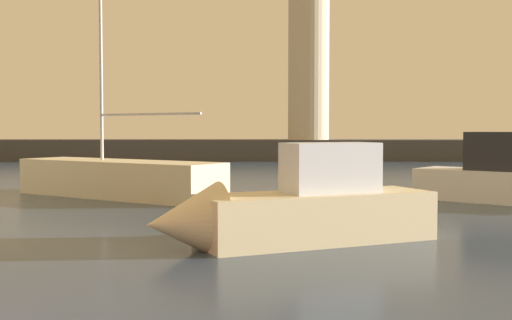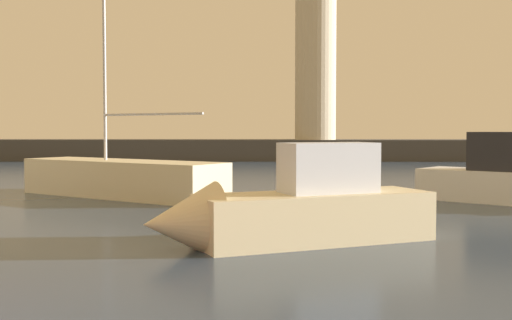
% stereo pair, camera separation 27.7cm
% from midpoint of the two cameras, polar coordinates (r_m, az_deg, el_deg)
% --- Properties ---
extents(ground_plane, '(220.00, 220.00, 0.00)m').
position_cam_midpoint_polar(ground_plane, '(26.86, 3.49, -2.58)').
color(ground_plane, '#2D3D51').
extents(breakwater, '(71.80, 4.40, 1.65)m').
position_cam_midpoint_polar(breakwater, '(51.29, 1.81, 0.91)').
color(breakwater, '#423F3D').
rests_on(breakwater, ground_plane).
extents(lighthouse, '(3.26, 3.26, 18.40)m').
position_cam_midpoint_polar(lighthouse, '(51.99, 4.55, 11.48)').
color(lighthouse, beige).
rests_on(lighthouse, breakwater).
extents(motorboat_0, '(6.63, 4.11, 2.43)m').
position_cam_midpoint_polar(motorboat_0, '(13.98, 2.19, -4.59)').
color(motorboat_0, beige).
rests_on(motorboat_0, ground_plane).
extents(sailboat_moored, '(8.34, 6.42, 10.74)m').
position_cam_midpoint_polar(sailboat_moored, '(24.12, -12.50, -1.57)').
color(sailboat_moored, beige).
rests_on(sailboat_moored, ground_plane).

